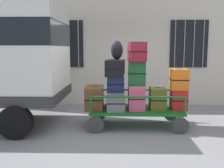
# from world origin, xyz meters

# --- Properties ---
(ground_plane) EXTENTS (40.00, 40.00, 0.00)m
(ground_plane) POSITION_xyz_m (0.00, 0.00, 0.00)
(ground_plane) COLOR gray
(building_wall) EXTENTS (12.00, 0.38, 5.00)m
(building_wall) POSITION_xyz_m (0.00, 2.64, 2.50)
(building_wall) COLOR beige
(building_wall) RESTS_ON ground
(luggage_cart) EXTENTS (2.24, 1.13, 0.42)m
(luggage_cart) POSITION_xyz_m (0.37, 0.10, 0.35)
(luggage_cart) COLOR #146023
(luggage_cart) RESTS_ON ground
(cart_railing) EXTENTS (2.12, 1.00, 0.40)m
(cart_railing) POSITION_xyz_m (0.37, 0.10, 0.76)
(cart_railing) COLOR #146023
(cart_railing) RESTS_ON luggage_cart
(suitcase_left_bottom) EXTENTS (0.45, 0.75, 0.55)m
(suitcase_left_bottom) POSITION_xyz_m (-0.63, 0.13, 0.69)
(suitcase_left_bottom) COLOR brown
(suitcase_left_bottom) RESTS_ON luggage_cart
(suitcase_midleft_bottom) EXTENTS (0.46, 0.91, 0.43)m
(suitcase_midleft_bottom) POSITION_xyz_m (-0.13, 0.12, 0.64)
(suitcase_midleft_bottom) COLOR slate
(suitcase_midleft_bottom) RESTS_ON luggage_cart
(suitcase_midleft_middle) EXTENTS (0.43, 0.42, 0.37)m
(suitcase_midleft_middle) POSITION_xyz_m (-0.13, 0.12, 1.04)
(suitcase_midleft_middle) COLOR navy
(suitcase_midleft_middle) RESTS_ON suitcase_midleft_bottom
(suitcase_midleft_top) EXTENTS (0.48, 0.83, 0.38)m
(suitcase_midleft_top) POSITION_xyz_m (-0.13, 0.14, 1.41)
(suitcase_midleft_top) COLOR black
(suitcase_midleft_top) RESTS_ON suitcase_midleft_middle
(suitcase_center_bottom) EXTENTS (0.39, 0.61, 0.59)m
(suitcase_center_bottom) POSITION_xyz_m (0.37, 0.10, 0.72)
(suitcase_center_bottom) COLOR #CC4C72
(suitcase_center_bottom) RESTS_ON luggage_cart
(suitcase_center_middle) EXTENTS (0.42, 0.34, 0.55)m
(suitcase_center_middle) POSITION_xyz_m (0.37, 0.07, 1.29)
(suitcase_center_middle) COLOR #194C28
(suitcase_center_middle) RESTS_ON suitcase_center_bottom
(suitcase_center_top) EXTENTS (0.43, 0.61, 0.45)m
(suitcase_center_top) POSITION_xyz_m (0.37, 0.10, 1.79)
(suitcase_center_top) COLOR maroon
(suitcase_center_top) RESTS_ON suitcase_center_middle
(suitcase_midright_bottom) EXTENTS (0.39, 0.58, 0.52)m
(suitcase_midright_bottom) POSITION_xyz_m (0.87, 0.09, 0.68)
(suitcase_midright_bottom) COLOR #4C5119
(suitcase_midright_bottom) RESTS_ON luggage_cart
(suitcase_right_bottom) EXTENTS (0.38, 0.40, 0.47)m
(suitcase_right_bottom) POSITION_xyz_m (1.37, 0.10, 0.66)
(suitcase_right_bottom) COLOR #B21E1E
(suitcase_right_bottom) RESTS_ON luggage_cart
(suitcase_right_middle) EXTENTS (0.44, 0.51, 0.49)m
(suitcase_right_middle) POSITION_xyz_m (1.37, 0.14, 1.14)
(suitcase_right_middle) COLOR orange
(suitcase_right_middle) RESTS_ON suitcase_right_bottom
(backpack) EXTENTS (0.27, 0.22, 0.44)m
(backpack) POSITION_xyz_m (-0.09, 0.05, 1.82)
(backpack) COLOR black
(backpack) RESTS_ON suitcase_midleft_top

